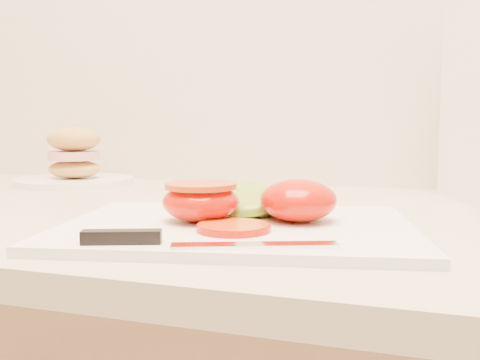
% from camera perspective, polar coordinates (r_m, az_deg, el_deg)
% --- Properties ---
extents(cutting_board, '(0.41, 0.33, 0.01)m').
position_cam_1_polar(cutting_board, '(0.57, -0.31, -5.12)').
color(cutting_board, white).
rests_on(cutting_board, counter).
extents(tomato_half_dome, '(0.08, 0.08, 0.05)m').
position_cam_1_polar(tomato_half_dome, '(0.58, 6.23, -2.16)').
color(tomato_half_dome, red).
rests_on(tomato_half_dome, cutting_board).
extents(tomato_half_cut, '(0.08, 0.08, 0.04)m').
position_cam_1_polar(tomato_half_cut, '(0.58, -4.19, -2.18)').
color(tomato_half_cut, red).
rests_on(tomato_half_cut, cutting_board).
extents(tomato_slice_0, '(0.07, 0.07, 0.01)m').
position_cam_1_polar(tomato_slice_0, '(0.53, -0.69, -5.08)').
color(tomato_slice_0, '#CA580C').
rests_on(tomato_slice_0, cutting_board).
extents(lettuce_leaf_0, '(0.18, 0.15, 0.03)m').
position_cam_1_polar(lettuce_leaf_0, '(0.64, -0.86, -2.06)').
color(lettuce_leaf_0, '#88B630').
rests_on(lettuce_leaf_0, cutting_board).
extents(lettuce_leaf_1, '(0.15, 0.15, 0.03)m').
position_cam_1_polar(lettuce_leaf_1, '(0.64, 3.25, -2.19)').
color(lettuce_leaf_1, '#88B630').
rests_on(lettuce_leaf_1, cutting_board).
extents(knife, '(0.22, 0.08, 0.01)m').
position_cam_1_polar(knife, '(0.47, -7.16, -6.39)').
color(knife, silver).
rests_on(knife, cutting_board).
extents(sandwich_plate, '(0.22, 0.22, 0.11)m').
position_cam_1_polar(sandwich_plate, '(1.06, -17.26, 1.61)').
color(sandwich_plate, white).
rests_on(sandwich_plate, counter).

